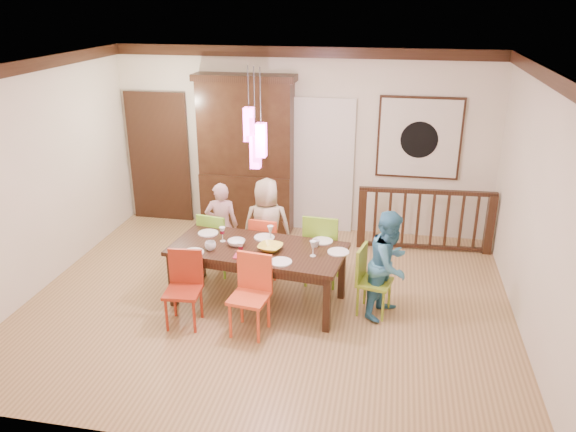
% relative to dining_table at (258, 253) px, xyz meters
% --- Properties ---
extents(floor, '(6.00, 6.00, 0.00)m').
position_rel_dining_table_xyz_m(floor, '(0.12, 0.02, -0.67)').
color(floor, olive).
rests_on(floor, ground).
extents(ceiling, '(6.00, 6.00, 0.00)m').
position_rel_dining_table_xyz_m(ceiling, '(0.12, 0.02, 2.23)').
color(ceiling, white).
rests_on(ceiling, wall_back).
extents(wall_back, '(6.00, 0.00, 6.00)m').
position_rel_dining_table_xyz_m(wall_back, '(0.12, 2.52, 0.78)').
color(wall_back, beige).
rests_on(wall_back, floor).
extents(wall_left, '(0.00, 5.00, 5.00)m').
position_rel_dining_table_xyz_m(wall_left, '(-2.88, 0.02, 0.78)').
color(wall_left, beige).
rests_on(wall_left, floor).
extents(wall_right, '(0.00, 5.00, 5.00)m').
position_rel_dining_table_xyz_m(wall_right, '(3.12, 0.02, 0.78)').
color(wall_right, beige).
rests_on(wall_right, floor).
extents(crown_molding, '(6.00, 5.00, 0.16)m').
position_rel_dining_table_xyz_m(crown_molding, '(0.12, 0.02, 2.15)').
color(crown_molding, black).
rests_on(crown_molding, wall_back).
extents(panel_door, '(1.04, 0.07, 2.24)m').
position_rel_dining_table_xyz_m(panel_door, '(-2.28, 2.47, 0.38)').
color(panel_door, black).
rests_on(panel_door, wall_back).
extents(white_doorway, '(0.97, 0.05, 2.22)m').
position_rel_dining_table_xyz_m(white_doorway, '(0.47, 2.49, 0.38)').
color(white_doorway, silver).
rests_on(white_doorway, wall_back).
extents(painting, '(1.25, 0.06, 1.25)m').
position_rel_dining_table_xyz_m(painting, '(1.92, 2.49, 0.93)').
color(painting, black).
rests_on(painting, wall_back).
extents(pendant_cluster, '(0.27, 0.21, 1.14)m').
position_rel_dining_table_xyz_m(pendant_cluster, '(0.00, -0.00, 1.44)').
color(pendant_cluster, '#E645B6').
rests_on(pendant_cluster, ceiling).
extents(dining_table, '(2.21, 1.20, 0.75)m').
position_rel_dining_table_xyz_m(dining_table, '(0.00, 0.00, 0.00)').
color(dining_table, black).
rests_on(dining_table, floor).
extents(chair_far_left, '(0.47, 0.47, 0.90)m').
position_rel_dining_table_xyz_m(chair_far_left, '(-0.73, 0.69, -0.15)').
color(chair_far_left, '#7AC633').
rests_on(chair_far_left, floor).
extents(chair_far_mid, '(0.43, 0.43, 0.86)m').
position_rel_dining_table_xyz_m(chair_far_mid, '(-0.06, 0.76, -0.17)').
color(chair_far_mid, '#F14C24').
rests_on(chair_far_mid, floor).
extents(chair_far_right, '(0.48, 0.48, 1.01)m').
position_rel_dining_table_xyz_m(chair_far_right, '(0.72, 0.67, -0.09)').
color(chair_far_right, '#6B9F22').
rests_on(chair_far_right, floor).
extents(chair_near_left, '(0.43, 0.43, 0.89)m').
position_rel_dining_table_xyz_m(chair_near_left, '(-0.73, -0.68, -0.16)').
color(chair_near_left, '#9D2B15').
rests_on(chair_near_left, floor).
extents(chair_near_mid, '(0.46, 0.46, 0.92)m').
position_rel_dining_table_xyz_m(chair_near_mid, '(0.07, -0.70, -0.14)').
color(chair_near_mid, '#E74F27').
rests_on(chair_near_mid, floor).
extents(chair_end_right, '(0.46, 0.46, 0.85)m').
position_rel_dining_table_xyz_m(chair_end_right, '(1.43, 0.00, -0.18)').
color(chair_end_right, olive).
rests_on(chair_end_right, floor).
extents(china_hutch, '(1.58, 0.46, 2.50)m').
position_rel_dining_table_xyz_m(china_hutch, '(-0.74, 2.32, 0.59)').
color(china_hutch, black).
rests_on(china_hutch, floor).
extents(balustrade, '(2.00, 0.19, 0.96)m').
position_rel_dining_table_xyz_m(balustrade, '(2.09, 1.97, -0.17)').
color(balustrade, black).
rests_on(balustrade, floor).
extents(person_far_left, '(0.51, 0.38, 1.25)m').
position_rel_dining_table_xyz_m(person_far_left, '(-0.72, 0.86, -0.04)').
color(person_far_left, beige).
rests_on(person_far_left, floor).
extents(person_far_mid, '(0.72, 0.53, 1.35)m').
position_rel_dining_table_xyz_m(person_far_mid, '(-0.08, 0.84, 0.01)').
color(person_far_mid, '#C2B092').
rests_on(person_far_mid, floor).
extents(person_end_right, '(0.73, 0.80, 1.32)m').
position_rel_dining_table_xyz_m(person_end_right, '(1.59, 0.01, -0.01)').
color(person_end_right, teal).
rests_on(person_end_right, floor).
extents(serving_bowl, '(0.33, 0.33, 0.07)m').
position_rel_dining_table_xyz_m(serving_bowl, '(0.17, -0.05, 0.12)').
color(serving_bowl, yellow).
rests_on(serving_bowl, dining_table).
extents(small_bowl, '(0.28, 0.28, 0.07)m').
position_rel_dining_table_xyz_m(small_bowl, '(-0.27, 0.01, 0.12)').
color(small_bowl, white).
rests_on(small_bowl, dining_table).
extents(cup_left, '(0.16, 0.16, 0.10)m').
position_rel_dining_table_xyz_m(cup_left, '(-0.54, -0.18, 0.14)').
color(cup_left, silver).
rests_on(cup_left, dining_table).
extents(cup_right, '(0.11, 0.11, 0.09)m').
position_rel_dining_table_xyz_m(cup_right, '(0.69, 0.15, 0.13)').
color(cup_right, silver).
rests_on(cup_right, dining_table).
extents(plate_far_left, '(0.26, 0.26, 0.01)m').
position_rel_dining_table_xyz_m(plate_far_left, '(-0.73, 0.29, 0.09)').
color(plate_far_left, white).
rests_on(plate_far_left, dining_table).
extents(plate_far_mid, '(0.26, 0.26, 0.01)m').
position_rel_dining_table_xyz_m(plate_far_mid, '(0.02, 0.29, 0.09)').
color(plate_far_mid, white).
rests_on(plate_far_mid, dining_table).
extents(plate_far_right, '(0.26, 0.26, 0.01)m').
position_rel_dining_table_xyz_m(plate_far_right, '(0.75, 0.32, 0.09)').
color(plate_far_right, white).
rests_on(plate_far_right, dining_table).
extents(plate_near_left, '(0.26, 0.26, 0.01)m').
position_rel_dining_table_xyz_m(plate_near_left, '(-0.72, -0.30, 0.09)').
color(plate_near_left, white).
rests_on(plate_near_left, dining_table).
extents(plate_near_mid, '(0.26, 0.26, 0.01)m').
position_rel_dining_table_xyz_m(plate_near_mid, '(0.36, -0.36, 0.09)').
color(plate_near_mid, white).
rests_on(plate_near_mid, dining_table).
extents(plate_end_right, '(0.26, 0.26, 0.01)m').
position_rel_dining_table_xyz_m(plate_end_right, '(0.98, 0.04, 0.09)').
color(plate_end_right, white).
rests_on(plate_end_right, dining_table).
extents(wine_glass_a, '(0.08, 0.08, 0.19)m').
position_rel_dining_table_xyz_m(wine_glass_a, '(-0.47, 0.09, 0.18)').
color(wine_glass_a, '#590C19').
rests_on(wine_glass_a, dining_table).
extents(wine_glass_b, '(0.08, 0.08, 0.19)m').
position_rel_dining_table_xyz_m(wine_glass_b, '(0.11, 0.25, 0.18)').
color(wine_glass_b, silver).
rests_on(wine_glass_b, dining_table).
extents(wine_glass_c, '(0.08, 0.08, 0.19)m').
position_rel_dining_table_xyz_m(wine_glass_c, '(-0.12, -0.31, 0.18)').
color(wine_glass_c, '#590C19').
rests_on(wine_glass_c, dining_table).
extents(wine_glass_d, '(0.08, 0.08, 0.19)m').
position_rel_dining_table_xyz_m(wine_glass_d, '(0.70, -0.11, 0.18)').
color(wine_glass_d, silver).
rests_on(wine_glass_d, dining_table).
extents(napkin, '(0.18, 0.14, 0.01)m').
position_rel_dining_table_xyz_m(napkin, '(-0.12, -0.30, 0.09)').
color(napkin, '#D83359').
rests_on(napkin, dining_table).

